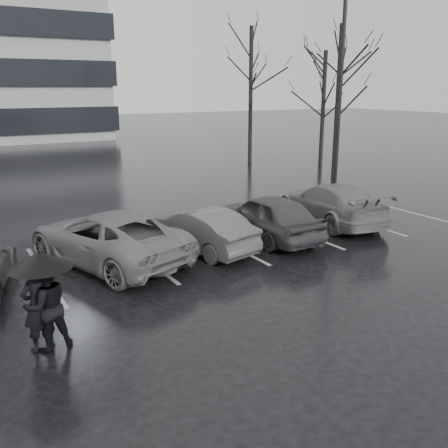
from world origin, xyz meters
TOP-DOWN VIEW (x-y plane):
  - ground at (0.00, 0.00)m, footprint 160.00×160.00m
  - car_main at (2.06, 2.24)m, footprint 1.82×4.39m
  - car_west_a at (-0.45, 2.23)m, footprint 2.26×4.15m
  - car_west_b at (-3.21, 2.57)m, footprint 4.02×5.84m
  - car_east at (5.15, 2.67)m, footprint 2.65×5.23m
  - pedestrian_left at (-5.83, -1.57)m, footprint 0.78×0.65m
  - pedestrian_right at (-5.68, -1.62)m, footprint 0.91×0.74m
  - umbrella at (-5.74, -1.66)m, footprint 1.17×1.17m
  - lamp_post at (8.74, 6.37)m, footprint 0.55×0.55m
  - stall_stripes at (-0.80, 2.50)m, footprint 19.72×5.00m
  - tree_east at (12.00, 10.00)m, footprint 0.26×0.26m
  - tree_ne at (14.50, 14.00)m, footprint 0.26×0.26m
  - tree_north at (11.00, 17.00)m, footprint 0.26×0.26m

SIDE VIEW (x-z plane):
  - ground at x=0.00m, z-range 0.00..0.00m
  - stall_stripes at x=-0.80m, z-range 0.00..0.00m
  - car_west_a at x=-0.45m, z-range 0.00..1.30m
  - car_east at x=5.15m, z-range 0.00..1.46m
  - car_west_b at x=-3.21m, z-range 0.00..1.48m
  - car_main at x=2.06m, z-range 0.00..1.49m
  - pedestrian_right at x=-5.68m, z-range 0.00..1.75m
  - pedestrian_left at x=-5.83m, z-range 0.00..1.82m
  - umbrella at x=-5.74m, z-range 0.81..2.80m
  - tree_ne at x=14.50m, z-range 0.00..7.00m
  - tree_east at x=12.00m, z-range 0.00..8.00m
  - tree_north at x=11.00m, z-range 0.00..8.50m
  - lamp_post at x=8.74m, z-range -0.42..9.59m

